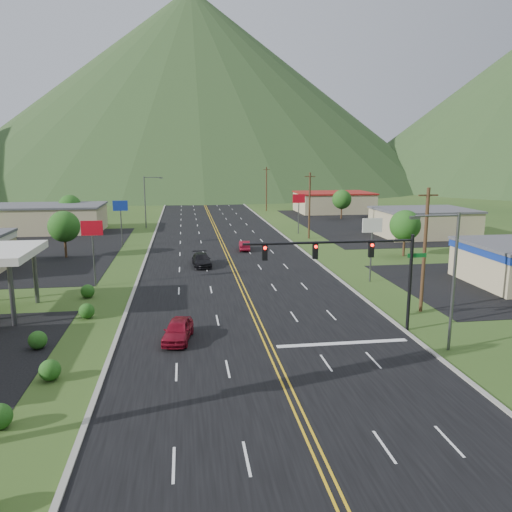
{
  "coord_description": "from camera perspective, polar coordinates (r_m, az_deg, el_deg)",
  "views": [
    {
      "loc": [
        -5.28,
        -18.52,
        12.37
      ],
      "look_at": [
        0.32,
        20.35,
        4.5
      ],
      "focal_mm": 35.0,
      "sensor_mm": 36.0,
      "label": 1
    }
  ],
  "objects": [
    {
      "name": "streetlight_west",
      "position": [
        89.05,
        -12.38,
        6.44
      ],
      "size": [
        3.28,
        0.25,
        9.0
      ],
      "color": "#59595E",
      "rests_on": "ground"
    },
    {
      "name": "traffic_signal",
      "position": [
        35.29,
        11.44,
        -0.4
      ],
      "size": [
        13.1,
        0.43,
        7.0
      ],
      "color": "black",
      "rests_on": "ground"
    },
    {
      "name": "tree_west_a",
      "position": [
        65.76,
        -21.1,
        3.16
      ],
      "size": [
        3.84,
        3.84,
        5.82
      ],
      "color": "#382314",
      "rests_on": "ground"
    },
    {
      "name": "utility_pole_b",
      "position": [
        76.23,
        6.13,
        5.81
      ],
      "size": [
        1.6,
        0.28,
        10.0
      ],
      "color": "#382314",
      "rests_on": "ground"
    },
    {
      "name": "car_dark_mid",
      "position": [
        57.25,
        -6.24,
        -0.49
      ],
      "size": [
        2.3,
        4.99,
        1.41
      ],
      "primitive_type": "imported",
      "rotation": [
        0.0,
        0.0,
        0.07
      ],
      "color": "black",
      "rests_on": "ground"
    },
    {
      "name": "pole_sign_west_b",
      "position": [
        71.44,
        -15.23,
        5.05
      ],
      "size": [
        2.0,
        0.18,
        6.4
      ],
      "color": "#59595E",
      "rests_on": "ground"
    },
    {
      "name": "curb_west",
      "position": [
        22.8,
        -20.73,
        -22.33
      ],
      "size": [
        0.3,
        460.0,
        0.14
      ],
      "primitive_type": "cube",
      "color": "gray",
      "rests_on": "ground"
    },
    {
      "name": "car_red_far",
      "position": [
        66.62,
        -1.34,
        1.19
      ],
      "size": [
        1.64,
        3.98,
        1.28
      ],
      "primitive_type": "imported",
      "rotation": [
        0.0,
        0.0,
        3.07
      ],
      "color": "maroon",
      "rests_on": "ground"
    },
    {
      "name": "pole_sign_east_b",
      "position": [
        80.95,
        4.91,
        6.1
      ],
      "size": [
        2.0,
        0.18,
        6.4
      ],
      "color": "#59595E",
      "rests_on": "ground"
    },
    {
      "name": "tree_west_b",
      "position": [
        93.03,
        -20.5,
        5.39
      ],
      "size": [
        3.84,
        3.84,
        5.82
      ],
      "color": "#382314",
      "rests_on": "ground"
    },
    {
      "name": "pole_sign_west_a",
      "position": [
        49.84,
        -18.2,
        2.32
      ],
      "size": [
        2.0,
        0.18,
        6.4
      ],
      "color": "#59595E",
      "rests_on": "ground"
    },
    {
      "name": "streetlight_east",
      "position": [
        33.71,
        21.27,
        -1.77
      ],
      "size": [
        3.28,
        0.25,
        9.0
      ],
      "color": "#59595E",
      "rests_on": "ground"
    },
    {
      "name": "building_east_mid",
      "position": [
        83.06,
        18.58,
        3.68
      ],
      "size": [
        14.4,
        11.4,
        4.3
      ],
      "color": "tan",
      "rests_on": "ground"
    },
    {
      "name": "tree_east_b",
      "position": [
        101.82,
        9.78,
        6.39
      ],
      "size": [
        3.84,
        3.84,
        5.82
      ],
      "color": "#382314",
      "rests_on": "ground"
    },
    {
      "name": "tree_east_a",
      "position": [
        65.12,
        16.67,
        3.37
      ],
      "size": [
        3.84,
        3.84,
        5.82
      ],
      "color": "#382314",
      "rests_on": "ground"
    },
    {
      "name": "car_red_near",
      "position": [
        34.66,
        -8.91,
        -8.43
      ],
      "size": [
        2.41,
        4.51,
        1.46
      ],
      "primitive_type": "imported",
      "rotation": [
        0.0,
        0.0,
        -0.17
      ],
      "color": "maroon",
      "rests_on": "ground"
    },
    {
      "name": "pole_sign_east_a",
      "position": [
        50.52,
        13.12,
        2.71
      ],
      "size": [
        2.0,
        0.18,
        6.4
      ],
      "color": "#59595E",
      "rests_on": "ground"
    },
    {
      "name": "road",
      "position": [
        22.89,
        6.96,
        -21.47
      ],
      "size": [
        20.0,
        460.0,
        0.04
      ],
      "primitive_type": "cube",
      "color": "black",
      "rests_on": "ground"
    },
    {
      "name": "mountain_n",
      "position": [
        240.48,
        -7.25,
        18.44
      ],
      "size": [
        220.0,
        220.0,
        85.0
      ],
      "primitive_type": "cone",
      "color": "#203417",
      "rests_on": "ground"
    },
    {
      "name": "building_west_far",
      "position": [
        90.03,
        -22.82,
        4.0
      ],
      "size": [
        18.4,
        11.4,
        4.5
      ],
      "color": "tan",
      "rests_on": "ground"
    },
    {
      "name": "utility_pole_c",
      "position": [
        115.29,
        1.2,
        7.72
      ],
      "size": [
        1.6,
        0.28,
        10.0
      ],
      "color": "#382314",
      "rests_on": "ground"
    },
    {
      "name": "utility_pole_d",
      "position": [
        154.84,
        -1.24,
        8.64
      ],
      "size": [
        1.6,
        0.28,
        10.0
      ],
      "color": "#382314",
      "rests_on": "ground"
    },
    {
      "name": "utility_pole_a",
      "position": [
        41.7,
        18.71,
        0.72
      ],
      "size": [
        1.6,
        0.28,
        10.0
      ],
      "color": "#382314",
      "rests_on": "ground"
    },
    {
      "name": "ground",
      "position": [
        22.89,
        6.96,
        -21.47
      ],
      "size": [
        500.0,
        500.0,
        0.0
      ],
      "primitive_type": "plane",
      "color": "#233E16",
      "rests_on": "ground"
    },
    {
      "name": "building_east_far",
      "position": [
        113.96,
        8.86,
        6.1
      ],
      "size": [
        16.4,
        12.4,
        4.5
      ],
      "color": "tan",
      "rests_on": "ground"
    }
  ]
}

